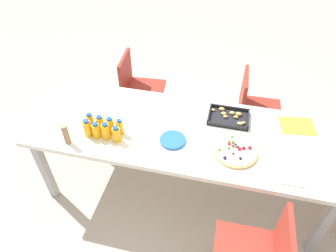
# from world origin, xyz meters

# --- Properties ---
(ground_plane) EXTENTS (12.00, 12.00, 0.00)m
(ground_plane) POSITION_xyz_m (0.00, 0.00, 0.00)
(ground_plane) COLOR #B2A899
(party_table) EXTENTS (2.35, 0.84, 0.74)m
(party_table) POSITION_xyz_m (0.00, 0.00, 0.68)
(party_table) COLOR silver
(party_table) RESTS_ON ground_plane
(chair_far_left) EXTENTS (0.43, 0.43, 0.83)m
(chair_far_left) POSITION_xyz_m (-0.63, 0.79, 0.50)
(chair_far_left) COLOR maroon
(chair_far_left) RESTS_ON ground_plane
(chair_far_right) EXTENTS (0.41, 0.41, 0.83)m
(chair_far_right) POSITION_xyz_m (0.55, 0.73, 0.50)
(chair_far_right) COLOR maroon
(chair_far_right) RESTS_ON ground_plane
(juice_bottle_0) EXTENTS (0.06, 0.06, 0.15)m
(juice_bottle_0) POSITION_xyz_m (-0.68, -0.22, 0.81)
(juice_bottle_0) COLOR #F9AD14
(juice_bottle_0) RESTS_ON party_table
(juice_bottle_1) EXTENTS (0.06, 0.06, 0.14)m
(juice_bottle_1) POSITION_xyz_m (-0.61, -0.22, 0.80)
(juice_bottle_1) COLOR #F9AD14
(juice_bottle_1) RESTS_ON party_table
(juice_bottle_2) EXTENTS (0.06, 0.06, 0.14)m
(juice_bottle_2) POSITION_xyz_m (-0.54, -0.21, 0.81)
(juice_bottle_2) COLOR #F9AC14
(juice_bottle_2) RESTS_ON party_table
(juice_bottle_3) EXTENTS (0.06, 0.06, 0.13)m
(juice_bottle_3) POSITION_xyz_m (-0.45, -0.22, 0.80)
(juice_bottle_3) COLOR #FAAD14
(juice_bottle_3) RESTS_ON party_table
(juice_bottle_4) EXTENTS (0.06, 0.06, 0.15)m
(juice_bottle_4) POSITION_xyz_m (-0.69, -0.15, 0.81)
(juice_bottle_4) COLOR #F9AD14
(juice_bottle_4) RESTS_ON party_table
(juice_bottle_5) EXTENTS (0.06, 0.06, 0.13)m
(juice_bottle_5) POSITION_xyz_m (-0.61, -0.14, 0.80)
(juice_bottle_5) COLOR #FAAC14
(juice_bottle_5) RESTS_ON party_table
(juice_bottle_6) EXTENTS (0.06, 0.06, 0.14)m
(juice_bottle_6) POSITION_xyz_m (-0.53, -0.14, 0.80)
(juice_bottle_6) COLOR #F9AE14
(juice_bottle_6) RESTS_ON party_table
(juice_bottle_7) EXTENTS (0.05, 0.05, 0.13)m
(juice_bottle_7) POSITION_xyz_m (-0.45, -0.14, 0.80)
(juice_bottle_7) COLOR #FAAC14
(juice_bottle_7) RESTS_ON party_table
(fruit_pizza) EXTENTS (0.31, 0.31, 0.05)m
(fruit_pizza) POSITION_xyz_m (0.40, -0.14, 0.75)
(fruit_pizza) COLOR tan
(fruit_pizza) RESTS_ON party_table
(snack_tray) EXTENTS (0.32, 0.24, 0.04)m
(snack_tray) POSITION_xyz_m (0.33, 0.22, 0.75)
(snack_tray) COLOR black
(snack_tray) RESTS_ON party_table
(plate_stack) EXTENTS (0.19, 0.19, 0.02)m
(plate_stack) POSITION_xyz_m (-0.05, -0.13, 0.75)
(plate_stack) COLOR blue
(plate_stack) RESTS_ON party_table
(napkin_stack) EXTENTS (0.15, 0.15, 0.01)m
(napkin_stack) POSITION_xyz_m (0.78, -0.28, 0.75)
(napkin_stack) COLOR white
(napkin_stack) RESTS_ON party_table
(cardboard_tube) EXTENTS (0.04, 0.04, 0.17)m
(cardboard_tube) POSITION_xyz_m (-0.79, -0.33, 0.82)
(cardboard_tube) COLOR #9E7A56
(cardboard_tube) RESTS_ON party_table
(paper_folder) EXTENTS (0.29, 0.24, 0.01)m
(paper_folder) POSITION_xyz_m (0.85, 0.25, 0.74)
(paper_folder) COLOR yellow
(paper_folder) RESTS_ON party_table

